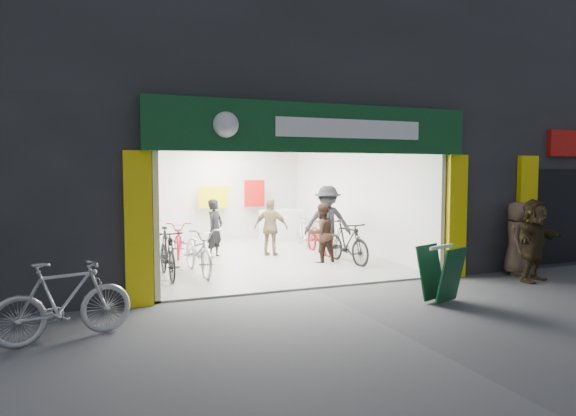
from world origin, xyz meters
TOP-DOWN VIEW (x-y plane):
  - ground at (0.00, 0.00)m, footprint 60.00×60.00m
  - building at (0.91, 4.99)m, footprint 17.00×10.27m
  - bike_left_front at (-1.80, 2.17)m, footprint 0.82×2.04m
  - bike_left_midfront at (-2.50, 1.98)m, footprint 0.54×1.81m
  - bike_left_midback at (-1.81, 4.66)m, footprint 0.94×1.90m
  - bike_left_back at (-2.50, 5.14)m, footprint 0.75×1.81m
  - bike_right_front at (1.80, 2.12)m, footprint 0.69×1.82m
  - bike_right_mid at (1.80, 3.66)m, footprint 0.75×1.87m
  - bike_right_back at (1.87, 5.07)m, footprint 0.77×1.67m
  - parked_bike at (-4.35, -1.49)m, footprint 1.87×0.98m
  - customer_a at (-0.98, 4.10)m, footprint 0.66×0.65m
  - customer_b at (1.26, 2.42)m, footprint 0.79×0.66m
  - customer_c at (1.80, 3.19)m, footprint 1.39×1.15m
  - customer_d at (0.43, 3.77)m, footprint 0.96×0.83m
  - pedestrian_near at (4.69, -0.30)m, footprint 0.92×0.90m
  - pedestrian_far at (4.45, -0.99)m, footprint 1.65×0.98m
  - sandwich_board at (1.61, -1.68)m, footprint 0.80×0.81m

SIDE VIEW (x-z plane):
  - ground at x=0.00m, z-range 0.00..0.00m
  - bike_left_midback at x=-1.81m, z-range 0.00..0.95m
  - bike_right_mid at x=1.80m, z-range 0.00..0.96m
  - bike_right_back at x=1.87m, z-range 0.00..0.97m
  - bike_left_front at x=-1.80m, z-range 0.00..1.05m
  - sandwich_board at x=1.61m, z-range 0.05..1.00m
  - bike_left_back at x=-2.50m, z-range 0.00..1.05m
  - bike_right_front at x=1.80m, z-range 0.00..1.06m
  - bike_left_midfront at x=-2.50m, z-range 0.00..1.08m
  - parked_bike at x=-4.35m, z-range 0.00..1.08m
  - customer_b at x=1.26m, z-range 0.00..1.48m
  - customer_a at x=-0.98m, z-range 0.00..1.53m
  - customer_d at x=0.43m, z-range 0.00..1.55m
  - pedestrian_near at x=4.69m, z-range 0.00..1.60m
  - pedestrian_far at x=4.45m, z-range 0.00..1.69m
  - customer_c at x=1.80m, z-range 0.00..1.87m
  - building at x=0.91m, z-range 0.31..8.31m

